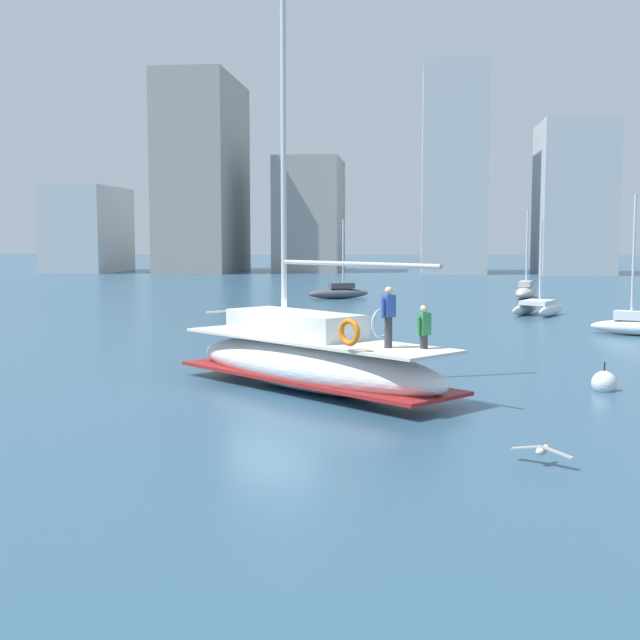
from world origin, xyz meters
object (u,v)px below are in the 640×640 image
(moored_cutter_left, at_px, (339,292))
(moored_cutter_right, at_px, (638,325))
(moored_catamaran, at_px, (538,307))
(main_sailboat, at_px, (310,358))
(moored_sloop_far, at_px, (525,291))
(mooring_buoy, at_px, (604,383))
(seagull, at_px, (542,450))

(moored_cutter_left, relative_size, moored_cutter_right, 0.90)
(moored_catamaran, bearing_deg, main_sailboat, -111.79)
(moored_sloop_far, relative_size, moored_cutter_left, 1.12)
(moored_cutter_right, relative_size, mooring_buoy, 6.54)
(moored_catamaran, xyz_separation_m, moored_cutter_right, (2.97, -9.47, -0.00))
(moored_cutter_right, xyz_separation_m, mooring_buoy, (-4.50, -14.16, -0.26))
(moored_sloop_far, xyz_separation_m, moored_cutter_left, (-13.19, -1.64, -0.06))
(moored_cutter_right, bearing_deg, mooring_buoy, -107.63)
(seagull, xyz_separation_m, mooring_buoy, (2.92, 8.22, -0.07))
(main_sailboat, xyz_separation_m, moored_cutter_right, (12.74, 14.96, -0.43))
(moored_catamaran, xyz_separation_m, mooring_buoy, (-1.53, -23.64, -0.27))
(moored_cutter_left, xyz_separation_m, moored_cutter_right, (15.14, -21.24, -0.01))
(moored_sloop_far, bearing_deg, seagull, -96.90)
(moored_sloop_far, bearing_deg, mooring_buoy, -93.95)
(moored_cutter_left, xyz_separation_m, seagull, (7.72, -43.62, -0.20))
(mooring_buoy, bearing_deg, moored_cutter_left, 106.73)
(main_sailboat, bearing_deg, mooring_buoy, 5.52)
(mooring_buoy, bearing_deg, moored_cutter_right, 72.37)
(moored_cutter_left, distance_m, seagull, 44.30)
(main_sailboat, height_order, mooring_buoy, main_sailboat)
(moored_cutter_left, relative_size, mooring_buoy, 5.92)
(main_sailboat, distance_m, moored_cutter_right, 19.65)
(moored_sloop_far, height_order, seagull, moored_sloop_far)
(moored_sloop_far, height_order, moored_catamaran, moored_sloop_far)
(main_sailboat, relative_size, seagull, 11.52)
(moored_cutter_right, distance_m, seagull, 23.58)
(moored_sloop_far, relative_size, moored_catamaran, 1.21)
(seagull, bearing_deg, moored_cutter_left, 100.04)
(moored_cutter_right, xyz_separation_m, seagull, (-7.42, -22.38, -0.19))
(moored_catamaran, bearing_deg, moored_cutter_right, -72.58)
(moored_cutter_left, bearing_deg, mooring_buoy, -73.27)
(moored_catamaran, height_order, moored_cutter_right, moored_cutter_right)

